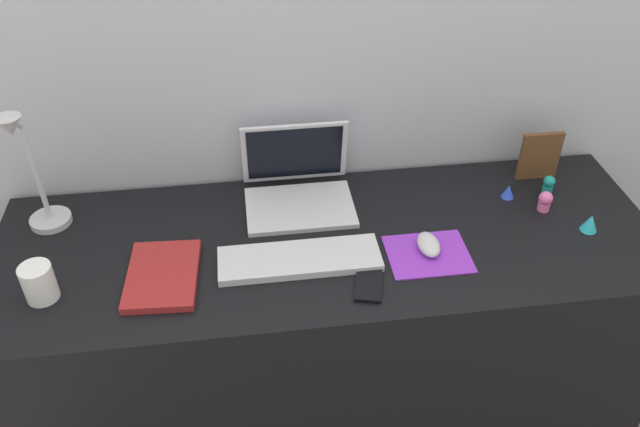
# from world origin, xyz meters

# --- Properties ---
(ground_plane) EXTENTS (6.00, 6.00, 0.00)m
(ground_plane) POSITION_xyz_m (0.00, 0.00, 0.00)
(ground_plane) COLOR slate
(back_wall) EXTENTS (2.96, 0.05, 1.61)m
(back_wall) POSITION_xyz_m (0.00, 0.35, 0.81)
(back_wall) COLOR #B2B7C1
(back_wall) RESTS_ON ground_plane
(desk) EXTENTS (1.76, 0.61, 0.74)m
(desk) POSITION_xyz_m (0.00, 0.00, 0.37)
(desk) COLOR black
(desk) RESTS_ON ground_plane
(laptop) EXTENTS (0.30, 0.25, 0.21)m
(laptop) POSITION_xyz_m (-0.06, 0.20, 0.79)
(laptop) COLOR silver
(laptop) RESTS_ON desk
(keyboard) EXTENTS (0.41, 0.13, 0.02)m
(keyboard) POSITION_xyz_m (-0.09, -0.08, 0.75)
(keyboard) COLOR silver
(keyboard) RESTS_ON desk
(mousepad) EXTENTS (0.21, 0.17, 0.00)m
(mousepad) POSITION_xyz_m (0.24, -0.09, 0.74)
(mousepad) COLOR purple
(mousepad) RESTS_ON desk
(mouse) EXTENTS (0.06, 0.10, 0.03)m
(mouse) POSITION_xyz_m (0.25, -0.08, 0.76)
(mouse) COLOR silver
(mouse) RESTS_ON mousepad
(cell_phone) EXTENTS (0.09, 0.14, 0.01)m
(cell_phone) POSITION_xyz_m (0.07, -0.18, 0.74)
(cell_phone) COLOR black
(cell_phone) RESTS_ON desk
(desk_lamp) EXTENTS (0.11, 0.16, 0.37)m
(desk_lamp) POSITION_xyz_m (-0.74, 0.15, 0.91)
(desk_lamp) COLOR #B7B7BC
(desk_lamp) RESTS_ON desk
(notebook_pad) EXTENTS (0.18, 0.25, 0.02)m
(notebook_pad) POSITION_xyz_m (-0.43, -0.09, 0.75)
(notebook_pad) COLOR maroon
(notebook_pad) RESTS_ON desk
(picture_frame) EXTENTS (0.12, 0.02, 0.15)m
(picture_frame) POSITION_xyz_m (0.65, 0.21, 0.81)
(picture_frame) COLOR brown
(picture_frame) RESTS_ON desk
(coffee_mug) EXTENTS (0.08, 0.08, 0.09)m
(coffee_mug) POSITION_xyz_m (-0.71, -0.12, 0.79)
(coffee_mug) COLOR white
(coffee_mug) RESTS_ON desk
(toy_figurine_blue) EXTENTS (0.04, 0.04, 0.04)m
(toy_figurine_blue) POSITION_xyz_m (0.54, 0.12, 0.76)
(toy_figurine_blue) COLOR blue
(toy_figurine_blue) RESTS_ON desk
(toy_figurine_teal) EXTENTS (0.03, 0.03, 0.06)m
(toy_figurine_teal) POSITION_xyz_m (0.65, 0.12, 0.77)
(toy_figurine_teal) COLOR teal
(toy_figurine_teal) RESTS_ON desk
(toy_figurine_cyan) EXTENTS (0.04, 0.04, 0.05)m
(toy_figurine_cyan) POSITION_xyz_m (0.70, -0.05, 0.76)
(toy_figurine_cyan) COLOR #28B7CC
(toy_figurine_cyan) RESTS_ON desk
(toy_figurine_pink) EXTENTS (0.04, 0.04, 0.06)m
(toy_figurine_pink) POSITION_xyz_m (0.61, 0.05, 0.77)
(toy_figurine_pink) COLOR pink
(toy_figurine_pink) RESTS_ON desk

